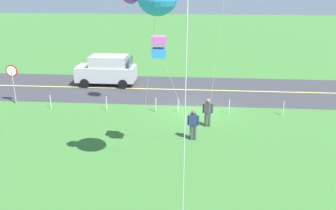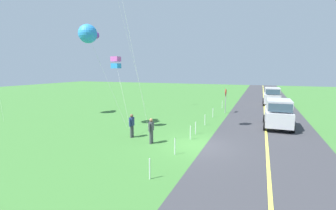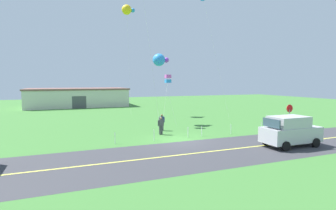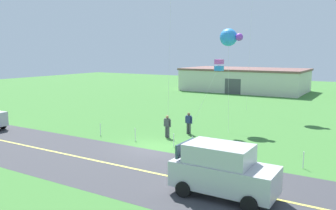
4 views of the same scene
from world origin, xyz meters
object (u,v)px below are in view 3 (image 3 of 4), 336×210
(person_adult_near, at_px, (162,122))
(person_adult_companion, at_px, (161,125))
(kite_pink_drift, at_px, (159,60))
(warehouse_distant, at_px, (78,97))
(car_suv_foreground, at_px, (290,131))
(kite_green_far, at_px, (127,10))
(kite_red_low, at_px, (168,79))
(stop_sign, at_px, (289,112))

(person_adult_near, bearing_deg, person_adult_companion, 48.95)
(person_adult_near, xyz_separation_m, kite_pink_drift, (1.33, 4.30, 6.35))
(warehouse_distant, bearing_deg, kite_pink_drift, -73.65)
(kite_pink_drift, bearing_deg, person_adult_companion, -108.92)
(car_suv_foreground, height_order, kite_green_far, kite_green_far)
(kite_red_low, relative_size, kite_pink_drift, 0.70)
(car_suv_foreground, distance_m, kite_red_low, 13.13)
(stop_sign, distance_m, person_adult_near, 12.45)
(stop_sign, relative_size, person_adult_companion, 1.60)
(stop_sign, xyz_separation_m, kite_pink_drift, (-10.19, 8.93, 5.41))
(kite_green_far, bearing_deg, kite_red_low, -83.17)
(kite_green_far, xyz_separation_m, kite_pink_drift, (1.32, -9.87, -7.78))
(car_suv_foreground, distance_m, stop_sign, 6.87)
(kite_green_far, distance_m, warehouse_distant, 21.71)
(car_suv_foreground, bearing_deg, kite_pink_drift, 111.11)
(stop_sign, xyz_separation_m, kite_red_low, (-10.06, 6.67, 3.26))
(person_adult_near, bearing_deg, car_suv_foreground, 107.08)
(car_suv_foreground, bearing_deg, warehouse_distant, 108.03)
(kite_pink_drift, bearing_deg, car_suv_foreground, -68.89)
(kite_pink_drift, bearing_deg, stop_sign, -41.21)
(stop_sign, relative_size, kite_pink_drift, 0.32)
(car_suv_foreground, xyz_separation_m, person_adult_near, (-6.61, 9.39, -0.29))
(person_adult_near, relative_size, person_adult_companion, 1.00)
(kite_pink_drift, xyz_separation_m, warehouse_distant, (-7.60, 25.90, -5.46))
(car_suv_foreground, relative_size, warehouse_distant, 0.24)
(person_adult_companion, distance_m, kite_pink_drift, 9.05)
(car_suv_foreground, height_order, kite_pink_drift, kite_pink_drift)
(warehouse_distant, bearing_deg, person_adult_near, -78.26)
(kite_red_low, relative_size, kite_green_far, 0.35)
(stop_sign, bearing_deg, warehouse_distant, 117.06)
(stop_sign, distance_m, person_adult_companion, 12.64)
(car_suv_foreground, xyz_separation_m, person_adult_companion, (-7.37, 7.58, -0.29))
(car_suv_foreground, relative_size, kite_pink_drift, 0.56)
(kite_pink_drift, relative_size, warehouse_distant, 0.43)
(person_adult_near, bearing_deg, kite_green_far, -108.09)
(person_adult_companion, bearing_deg, stop_sign, -153.18)
(kite_green_far, bearing_deg, person_adult_near, -90.02)
(warehouse_distant, bearing_deg, kite_red_low, -74.65)
(kite_green_far, relative_size, kite_pink_drift, 1.98)
(car_suv_foreground, xyz_separation_m, stop_sign, (4.91, 4.76, 0.65))
(person_adult_near, distance_m, kite_green_far, 20.00)
(person_adult_companion, bearing_deg, kite_pink_drift, -69.15)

